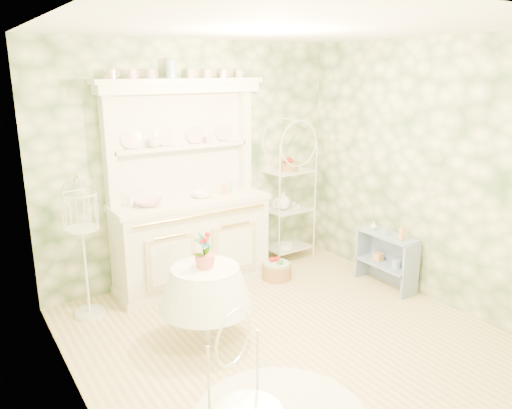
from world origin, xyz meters
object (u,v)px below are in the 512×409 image
bakers_rack (288,190)px  cafe_chair (249,407)px  kitchen_dresser (190,187)px  side_shelf (386,259)px  floor_basket (277,269)px  round_table (206,310)px  birdcage_stand (83,243)px

bakers_rack → cafe_chair: bakers_rack is taller
kitchen_dresser → side_shelf: 2.33m
kitchen_dresser → cafe_chair: bearing=-109.1°
bakers_rack → floor_basket: size_ratio=4.66×
round_table → birdcage_stand: size_ratio=0.40×
kitchen_dresser → floor_basket: bearing=-23.7°
bakers_rack → floor_basket: (-0.51, -0.49, -0.78)m
floor_basket → birdcage_stand: bearing=172.3°
birdcage_stand → floor_basket: (2.09, -0.28, -0.63)m
side_shelf → kitchen_dresser: bearing=152.6°
side_shelf → cafe_chair: 3.14m
bakers_rack → round_table: bearing=-148.7°
round_table → birdcage_stand: 1.40m
side_shelf → round_table: side_shelf is taller
round_table → floor_basket: bearing=30.9°
bakers_rack → floor_basket: 1.05m
cafe_chair → birdcage_stand: (-0.26, 2.60, 0.28)m
round_table → floor_basket: (1.33, 0.80, -0.18)m
birdcage_stand → cafe_chair: bearing=-84.3°
kitchen_dresser → bakers_rack: 1.43m
side_shelf → birdcage_stand: (-3.02, 1.10, 0.44)m
side_shelf → round_table: 2.25m
bakers_rack → round_table: (-1.84, -1.29, -0.60)m
cafe_chair → round_table: bearing=47.2°
kitchen_dresser → side_shelf: (1.82, -1.21, -0.82)m
bakers_rack → cafe_chair: bearing=-133.4°
cafe_chair → floor_basket: cafe_chair is taller
side_shelf → birdcage_stand: 3.24m
cafe_chair → side_shelf: bearing=4.1°
kitchen_dresser → cafe_chair: 2.95m
birdcage_stand → floor_basket: birdcage_stand is taller
birdcage_stand → kitchen_dresser: bearing=5.3°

